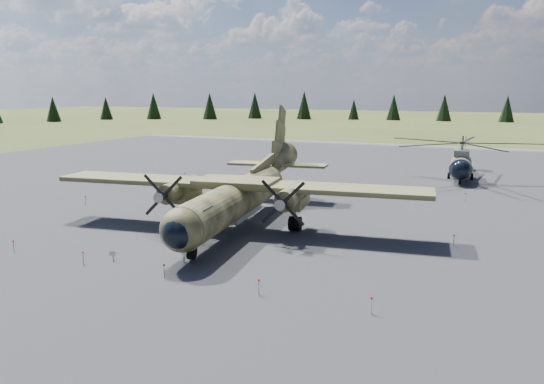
% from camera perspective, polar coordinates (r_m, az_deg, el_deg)
% --- Properties ---
extents(ground, '(500.00, 500.00, 0.00)m').
position_cam_1_polar(ground, '(43.38, -3.30, -3.27)').
color(ground, brown).
rests_on(ground, ground).
extents(apron, '(120.00, 120.00, 0.04)m').
position_cam_1_polar(apron, '(52.23, 1.75, -0.83)').
color(apron, slate).
rests_on(apron, ground).
extents(transport_plane, '(29.59, 26.69, 9.73)m').
position_cam_1_polar(transport_plane, '(42.00, -3.36, 0.16)').
color(transport_plane, '#373A1F').
rests_on(transport_plane, ground).
extents(helicopter_near, '(19.70, 22.40, 4.69)m').
position_cam_1_polar(helicopter_near, '(66.74, 19.74, 3.98)').
color(helicopter_near, gray).
rests_on(helicopter_near, ground).
extents(info_placard_left, '(0.44, 0.30, 0.64)m').
position_cam_1_polar(info_placard_left, '(35.00, -16.75, -6.48)').
color(info_placard_left, gray).
rests_on(info_placard_left, ground).
extents(info_placard_right, '(0.49, 0.26, 0.73)m').
position_cam_1_polar(info_placard_right, '(33.73, -9.50, -6.71)').
color(info_placard_right, gray).
rests_on(info_placard_right, ground).
extents(barrier_fence, '(33.12, 29.62, 0.85)m').
position_cam_1_polar(barrier_fence, '(43.40, -3.89, -2.58)').
color(barrier_fence, white).
rests_on(barrier_fence, ground).
extents(treeline, '(336.33, 342.10, 10.96)m').
position_cam_1_polar(treeline, '(38.16, -11.76, 1.95)').
color(treeline, black).
rests_on(treeline, ground).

